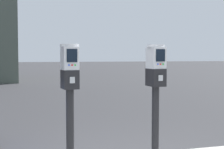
{
  "coord_description": "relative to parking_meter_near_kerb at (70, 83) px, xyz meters",
  "views": [
    {
      "loc": [
        -1.41,
        -3.83,
        1.43
      ],
      "look_at": [
        -0.28,
        -0.02,
        1.21
      ],
      "focal_mm": 52.76,
      "sensor_mm": 36.0,
      "label": 1
    }
  ],
  "objects": [
    {
      "name": "parking_meter_near_kerb",
      "position": [
        0.0,
        0.0,
        0.0
      ],
      "size": [
        0.23,
        0.26,
        1.43
      ],
      "rotation": [
        0.0,
        0.0,
        -1.51
      ],
      "color": "black",
      "rests_on": "sidewalk_slab"
    },
    {
      "name": "parking_meter_twin_adjacent",
      "position": [
        1.06,
        0.0,
        0.0
      ],
      "size": [
        0.23,
        0.26,
        1.43
      ],
      "rotation": [
        0.0,
        0.0,
        -1.51
      ],
      "color": "black",
      "rests_on": "sidewalk_slab"
    }
  ]
}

